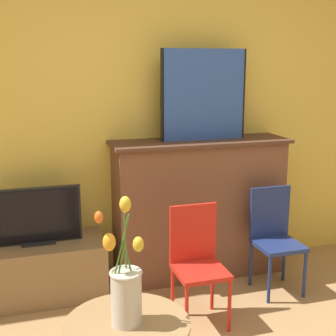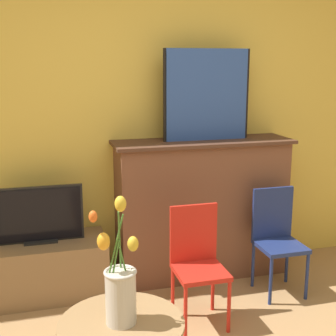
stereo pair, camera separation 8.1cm
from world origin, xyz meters
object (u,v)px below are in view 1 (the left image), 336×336
at_px(chair_red, 197,257).
at_px(tv_monitor, 37,217).
at_px(vase_tulips, 126,288).
at_px(chair_blue, 274,233).
at_px(painting, 204,95).

bearing_deg(chair_red, tv_monitor, 147.99).
bearing_deg(vase_tulips, chair_red, 50.11).
height_order(chair_blue, vase_tulips, vase_tulips).
xyz_separation_m(tv_monitor, vase_tulips, (0.35, -1.36, 0.07)).
relative_size(painting, chair_red, 0.89).
bearing_deg(painting, chair_blue, -44.94).
bearing_deg(vase_tulips, painting, 57.10).
bearing_deg(chair_red, vase_tulips, -129.89).
relative_size(chair_red, chair_blue, 1.00).
height_order(chair_red, vase_tulips, vase_tulips).
xyz_separation_m(painting, chair_blue, (0.41, -0.41, -1.00)).
relative_size(tv_monitor, chair_red, 0.80).
distance_m(chair_blue, vase_tulips, 1.68).
height_order(painting, chair_red, painting).
relative_size(tv_monitor, chair_blue, 0.80).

